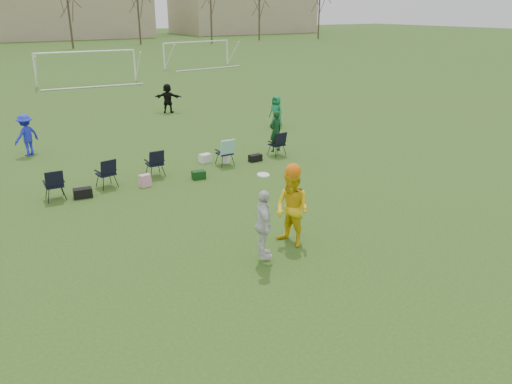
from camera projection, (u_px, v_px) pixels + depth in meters
ground at (281, 283)px, 10.66m from camera, size 260.00×260.00×0.00m
fielder_blue at (26, 135)px, 19.58m from camera, size 1.22×1.07×1.64m
fielder_green_far at (276, 112)px, 24.14m from camera, size 0.67×0.86×1.56m
fielder_black at (168, 98)px, 27.60m from camera, size 1.50×1.24×1.61m
center_contest at (283, 213)px, 11.78m from camera, size 1.92×1.51×2.20m
sideline_setup at (190, 157)px, 17.73m from camera, size 9.10×1.99×1.77m
goal_mid at (86, 58)px, 37.50m from camera, size 7.40×0.63×2.46m
goal_right at (197, 47)px, 48.18m from camera, size 7.35×1.14×2.46m
building_row at (9, 4)px, 88.53m from camera, size 126.00×16.00×13.00m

